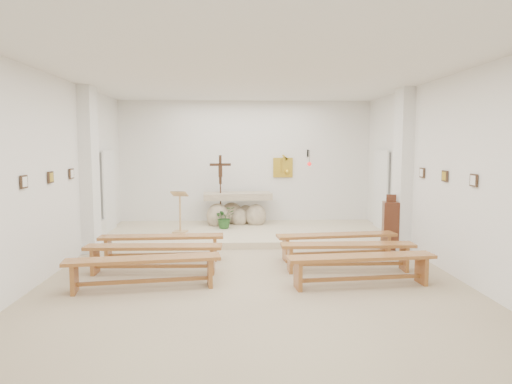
{
  "coord_description": "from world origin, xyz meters",
  "views": [
    {
      "loc": [
        -0.28,
        -7.79,
        2.26
      ],
      "look_at": [
        0.14,
        1.6,
        1.3
      ],
      "focal_mm": 32.0,
      "sensor_mm": 36.0,
      "label": 1
    }
  ],
  "objects_px": {
    "donation_pedestal": "(390,225)",
    "crucifix_stand": "(220,185)",
    "altar": "(237,211)",
    "bench_right_front": "(337,240)",
    "bench_right_third": "(361,263)",
    "bench_left_third": "(144,266)",
    "bench_left_second": "(154,252)",
    "bench_right_second": "(348,250)",
    "lectern": "(180,211)",
    "bench_left_front": "(162,242)"
  },
  "relations": [
    {
      "from": "crucifix_stand",
      "to": "bench_right_front",
      "type": "distance_m",
      "value": 4.11
    },
    {
      "from": "crucifix_stand",
      "to": "bench_left_third",
      "type": "distance_m",
      "value": 5.18
    },
    {
      "from": "altar",
      "to": "bench_right_front",
      "type": "distance_m",
      "value": 3.87
    },
    {
      "from": "bench_left_front",
      "to": "bench_right_third",
      "type": "relative_size",
      "value": 0.99
    },
    {
      "from": "bench_left_front",
      "to": "bench_left_third",
      "type": "height_order",
      "value": "same"
    },
    {
      "from": "bench_left_third",
      "to": "bench_left_front",
      "type": "bearing_deg",
      "value": 82.23
    },
    {
      "from": "altar",
      "to": "crucifix_stand",
      "type": "distance_m",
      "value": 0.84
    },
    {
      "from": "crucifix_stand",
      "to": "bench_left_front",
      "type": "distance_m",
      "value": 3.48
    },
    {
      "from": "bench_right_second",
      "to": "bench_right_third",
      "type": "xyz_separation_m",
      "value": [
        0.0,
        -0.9,
        0.0
      ]
    },
    {
      "from": "altar",
      "to": "donation_pedestal",
      "type": "relative_size",
      "value": 1.54
    },
    {
      "from": "lectern",
      "to": "bench_right_third",
      "type": "relative_size",
      "value": 0.43
    },
    {
      "from": "crucifix_stand",
      "to": "donation_pedestal",
      "type": "distance_m",
      "value": 4.53
    },
    {
      "from": "crucifix_stand",
      "to": "donation_pedestal",
      "type": "height_order",
      "value": "crucifix_stand"
    },
    {
      "from": "bench_left_third",
      "to": "bench_right_second",
      "type": "bearing_deg",
      "value": 6.71
    },
    {
      "from": "donation_pedestal",
      "to": "bench_left_third",
      "type": "height_order",
      "value": "donation_pedestal"
    },
    {
      "from": "bench_right_second",
      "to": "bench_left_third",
      "type": "bearing_deg",
      "value": -165.2
    },
    {
      "from": "bench_right_front",
      "to": "bench_right_third",
      "type": "distance_m",
      "value": 1.79
    },
    {
      "from": "crucifix_stand",
      "to": "bench_left_second",
      "type": "bearing_deg",
      "value": -109.33
    },
    {
      "from": "lectern",
      "to": "crucifix_stand",
      "type": "relative_size",
      "value": 0.56
    },
    {
      "from": "bench_right_front",
      "to": "bench_right_second",
      "type": "distance_m",
      "value": 0.9
    },
    {
      "from": "bench_right_third",
      "to": "crucifix_stand",
      "type": "bearing_deg",
      "value": 110.24
    },
    {
      "from": "bench_left_front",
      "to": "bench_right_third",
      "type": "xyz_separation_m",
      "value": [
        3.47,
        -1.79,
        0.0
      ]
    },
    {
      "from": "lectern",
      "to": "bench_left_third",
      "type": "distance_m",
      "value": 3.96
    },
    {
      "from": "lectern",
      "to": "bench_left_third",
      "type": "height_order",
      "value": "lectern"
    },
    {
      "from": "bench_left_third",
      "to": "bench_right_third",
      "type": "distance_m",
      "value": 3.47
    },
    {
      "from": "bench_right_third",
      "to": "bench_right_second",
      "type": "bearing_deg",
      "value": 84.42
    },
    {
      "from": "donation_pedestal",
      "to": "bench_right_second",
      "type": "xyz_separation_m",
      "value": [
        -1.37,
        -1.71,
        -0.15
      ]
    },
    {
      "from": "lectern",
      "to": "bench_right_second",
      "type": "distance_m",
      "value": 4.56
    },
    {
      "from": "donation_pedestal",
      "to": "crucifix_stand",
      "type": "bearing_deg",
      "value": 156.93
    },
    {
      "from": "altar",
      "to": "bench_right_front",
      "type": "bearing_deg",
      "value": -63.38
    },
    {
      "from": "bench_right_front",
      "to": "crucifix_stand",
      "type": "bearing_deg",
      "value": 120.55
    },
    {
      "from": "bench_left_front",
      "to": "bench_left_second",
      "type": "xyz_separation_m",
      "value": [
        0.0,
        -0.9,
        0.0
      ]
    },
    {
      "from": "bench_left_front",
      "to": "bench_left_second",
      "type": "height_order",
      "value": "same"
    },
    {
      "from": "lectern",
      "to": "bench_left_second",
      "type": "relative_size",
      "value": 0.43
    },
    {
      "from": "crucifix_stand",
      "to": "bench_left_third",
      "type": "height_order",
      "value": "crucifix_stand"
    },
    {
      "from": "lectern",
      "to": "bench_right_second",
      "type": "xyz_separation_m",
      "value": [
        3.37,
        -3.05,
        -0.29
      ]
    },
    {
      "from": "lectern",
      "to": "bench_left_second",
      "type": "bearing_deg",
      "value": -81.25
    },
    {
      "from": "donation_pedestal",
      "to": "bench_right_front",
      "type": "distance_m",
      "value": 1.6
    },
    {
      "from": "altar",
      "to": "bench_left_second",
      "type": "xyz_separation_m",
      "value": [
        -1.48,
        -4.21,
        -0.13
      ]
    },
    {
      "from": "bench_left_front",
      "to": "bench_left_third",
      "type": "bearing_deg",
      "value": -91.9
    },
    {
      "from": "altar",
      "to": "bench_right_front",
      "type": "relative_size",
      "value": 0.77
    },
    {
      "from": "lectern",
      "to": "bench_right_second",
      "type": "height_order",
      "value": "lectern"
    },
    {
      "from": "lectern",
      "to": "bench_right_second",
      "type": "relative_size",
      "value": 0.44
    },
    {
      "from": "donation_pedestal",
      "to": "bench_left_third",
      "type": "bearing_deg",
      "value": -142.43
    },
    {
      "from": "bench_left_second",
      "to": "bench_right_second",
      "type": "relative_size",
      "value": 1.0
    },
    {
      "from": "altar",
      "to": "donation_pedestal",
      "type": "height_order",
      "value": "donation_pedestal"
    },
    {
      "from": "donation_pedestal",
      "to": "bench_left_front",
      "type": "distance_m",
      "value": 4.9
    },
    {
      "from": "donation_pedestal",
      "to": "bench_right_third",
      "type": "distance_m",
      "value": 2.94
    },
    {
      "from": "bench_right_front",
      "to": "bench_left_second",
      "type": "distance_m",
      "value": 3.58
    },
    {
      "from": "bench_left_front",
      "to": "bench_right_second",
      "type": "xyz_separation_m",
      "value": [
        3.47,
        -0.9,
        0.0
      ]
    }
  ]
}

